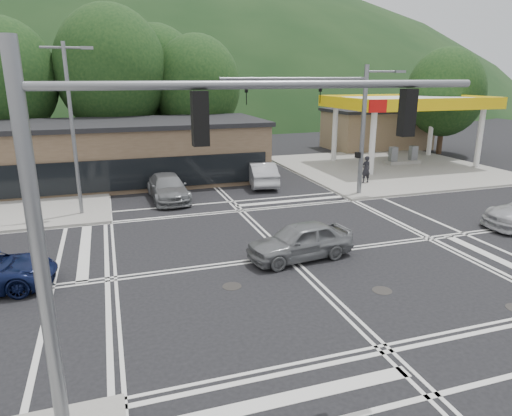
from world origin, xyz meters
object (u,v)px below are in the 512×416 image
object	(u,v)px
car_northbound	(168,187)
pedestrian	(366,169)
car_queue_a	(261,173)
car_grey_center	(300,241)
car_queue_b	(259,159)

from	to	relation	value
car_northbound	pedestrian	size ratio (longest dim) A/B	2.78
car_queue_a	car_grey_center	bearing A→B (deg)	87.52
car_grey_center	car_queue_b	distance (m)	19.66
car_northbound	car_grey_center	bearing A→B (deg)	-72.61
car_grey_center	car_queue_a	world-z (taller)	car_queue_a
car_northbound	pedestrian	bearing A→B (deg)	-3.24
car_queue_b	car_northbound	xyz separation A→B (m)	(-8.58, -7.89, 0.05)
car_queue_a	car_northbound	size ratio (longest dim) A/B	0.95
car_queue_a	car_queue_b	bearing A→B (deg)	-98.11
car_grey_center	pedestrian	world-z (taller)	pedestrian
car_queue_a	pedestrian	size ratio (longest dim) A/B	2.64
pedestrian	car_queue_b	bearing A→B (deg)	-61.61
car_northbound	pedestrian	xyz separation A→B (m)	(13.67, -0.29, 0.33)
car_queue_a	car_queue_b	distance (m)	6.26
car_northbound	pedestrian	distance (m)	13.67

